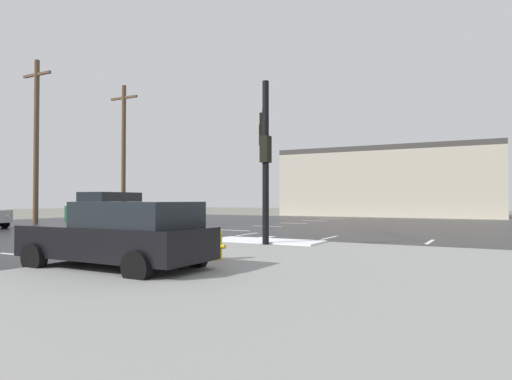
{
  "coord_description": "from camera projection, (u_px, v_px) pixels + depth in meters",
  "views": [
    {
      "loc": [
        12.33,
        -18.53,
        1.65
      ],
      "look_at": [
        -1.39,
        7.19,
        2.25
      ],
      "focal_mm": 31.94,
      "sensor_mm": 36.0,
      "label": 1
    }
  ],
  "objects": [
    {
      "name": "suv_green",
      "position": [
        111.0,
        209.0,
        25.91
      ],
      "size": [
        2.43,
        4.94,
        2.03
      ],
      "rotation": [
        0.0,
        0.0,
        1.64
      ],
      "color": "#195933",
      "rests_on": "road_asphalt"
    },
    {
      "name": "fire_hydrant",
      "position": [
        217.0,
        244.0,
        11.45
      ],
      "size": [
        0.48,
        0.26,
        0.79
      ],
      "color": "gold",
      "rests_on": "sidewalk_corner"
    },
    {
      "name": "traffic_signal_mast",
      "position": [
        264.0,
        140.0,
        17.19
      ],
      "size": [
        3.2,
        5.81,
        5.51
      ],
      "rotation": [
        0.0,
        0.0,
        2.06
      ],
      "color": "black",
      "rests_on": "sidewalk_corner"
    },
    {
      "name": "sidewalk_corner",
      "position": [
        471.0,
        322.0,
        5.88
      ],
      "size": [
        18.0,
        18.0,
        0.14
      ],
      "primitive_type": "cube",
      "color": "gray",
      "rests_on": "ground_plane"
    },
    {
      "name": "utility_pole_mid",
      "position": [
        36.0,
        140.0,
        25.11
      ],
      "size": [
        2.2,
        0.28,
        9.37
      ],
      "color": "brown",
      "rests_on": "ground_plane"
    },
    {
      "name": "lane_markings",
      "position": [
        217.0,
        236.0,
        20.33
      ],
      "size": [
        36.15,
        36.15,
        0.01
      ],
      "color": "silver",
      "rests_on": "road_asphalt"
    },
    {
      "name": "road_asphalt",
      "position": [
        212.0,
        233.0,
        22.12
      ],
      "size": [
        44.0,
        44.0,
        0.02
      ],
      "primitive_type": "cube",
      "color": "#232326",
      "rests_on": "ground_plane"
    },
    {
      "name": "sedan_black",
      "position": [
        120.0,
        235.0,
        10.13
      ],
      "size": [
        4.55,
        2.06,
        1.58
      ],
      "rotation": [
        0.0,
        0.0,
        3.13
      ],
      "color": "black",
      "rests_on": "road_asphalt"
    },
    {
      "name": "strip_building_background",
      "position": [
        390.0,
        182.0,
        45.21
      ],
      "size": [
        20.49,
        8.0,
        6.66
      ],
      "color": "#BCB29E",
      "rests_on": "ground_plane"
    },
    {
      "name": "utility_pole_far",
      "position": [
        124.0,
        152.0,
        29.48
      ],
      "size": [
        2.2,
        0.28,
        9.05
      ],
      "color": "brown",
      "rests_on": "ground_plane"
    },
    {
      "name": "ground_plane",
      "position": [
        212.0,
        233.0,
        22.12
      ],
      "size": [
        120.0,
        120.0,
        0.0
      ],
      "primitive_type": "plane",
      "color": "slate"
    },
    {
      "name": "snow_strip_curbside",
      "position": [
        266.0,
        241.0,
        16.24
      ],
      "size": [
        4.0,
        1.6,
        0.06
      ],
      "primitive_type": "cube",
      "color": "white",
      "rests_on": "sidewalk_corner"
    }
  ]
}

